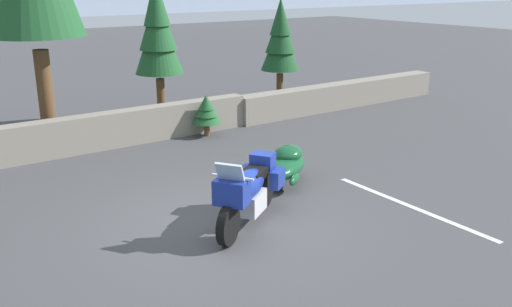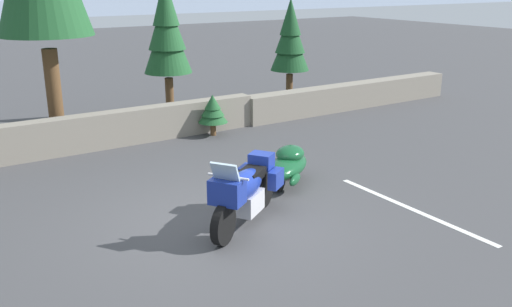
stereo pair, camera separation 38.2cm
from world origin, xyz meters
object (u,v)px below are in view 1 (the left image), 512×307
object	(u,v)px
touring_motorcycle	(248,190)
pine_tree_far_right	(280,38)
car_shaped_trailer	(286,164)
pine_tree_secondary	(158,30)

from	to	relation	value
touring_motorcycle	pine_tree_far_right	world-z (taller)	pine_tree_far_right
touring_motorcycle	car_shaped_trailer	world-z (taller)	touring_motorcycle
pine_tree_far_right	pine_tree_secondary	bearing A→B (deg)	174.15
pine_tree_secondary	pine_tree_far_right	size ratio (longest dim) A/B	1.20
car_shaped_trailer	pine_tree_far_right	size ratio (longest dim) A/B	0.59
pine_tree_far_right	car_shaped_trailer	bearing A→B (deg)	-126.76
touring_motorcycle	pine_tree_far_right	size ratio (longest dim) A/B	0.58
touring_motorcycle	car_shaped_trailer	distance (m)	2.10
car_shaped_trailer	pine_tree_secondary	bearing A→B (deg)	86.05
pine_tree_secondary	touring_motorcycle	bearing A→B (deg)	-105.79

